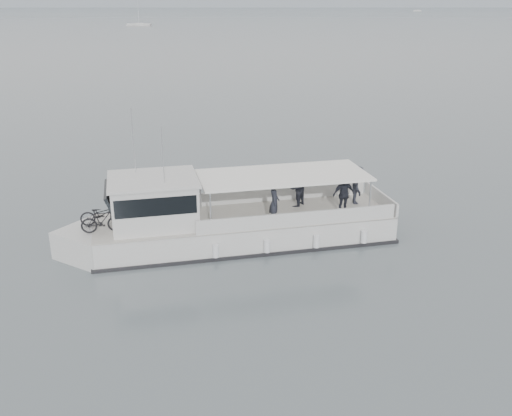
{
  "coord_description": "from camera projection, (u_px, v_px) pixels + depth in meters",
  "views": [
    {
      "loc": [
        -0.34,
        -26.79,
        10.43
      ],
      "look_at": [
        -0.18,
        -3.17,
        1.6
      ],
      "focal_mm": 40.0,
      "sensor_mm": 36.0,
      "label": 1
    }
  ],
  "objects": [
    {
      "name": "ground",
      "position": [
        259.0,
        216.0,
        28.75
      ],
      "size": [
        1400.0,
        1400.0,
        0.0
      ],
      "primitive_type": "plane",
      "color": "#555E64",
      "rests_on": "ground"
    },
    {
      "name": "tour_boat",
      "position": [
        216.0,
        222.0,
        25.14
      ],
      "size": [
        15.02,
        6.45,
        6.28
      ],
      "rotation": [
        0.0,
        0.0,
        0.22
      ],
      "color": "silver",
      "rests_on": "ground"
    },
    {
      "name": "moored_fleet",
      "position": [
        273.0,
        28.0,
        185.06
      ],
      "size": [
        405.43,
        368.88,
        10.36
      ],
      "color": "silver",
      "rests_on": "ground"
    }
  ]
}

